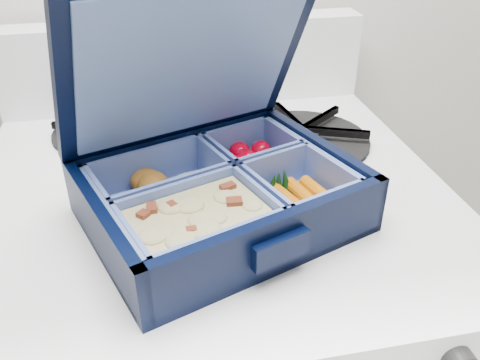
{
  "coord_description": "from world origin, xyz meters",
  "views": [
    {
      "loc": [
        0.33,
        1.21,
        1.11
      ],
      "look_at": [
        0.42,
        1.65,
        0.84
      ],
      "focal_mm": 38.0,
      "sensor_mm": 36.0,
      "label": 1
    }
  ],
  "objects": [
    {
      "name": "bento_box",
      "position": [
        0.39,
        1.64,
        0.83
      ],
      "size": [
        0.31,
        0.27,
        0.06
      ],
      "primitive_type": null,
      "rotation": [
        0.0,
        0.0,
        0.35
      ],
      "color": "black",
      "rests_on": "stove"
    },
    {
      "name": "fork",
      "position": [
        0.46,
        1.78,
        0.8
      ],
      "size": [
        0.15,
        0.1,
        0.01
      ],
      "primitive_type": null,
      "rotation": [
        0.0,
        0.0,
        -1.04
      ],
      "color": "silver",
      "rests_on": "stove"
    },
    {
      "name": "burner_grate",
      "position": [
        0.53,
        1.79,
        0.81
      ],
      "size": [
        0.23,
        0.23,
        0.03
      ],
      "primitive_type": "cylinder",
      "rotation": [
        0.0,
        0.0,
        -0.37
      ],
      "color": "black",
      "rests_on": "stove"
    },
    {
      "name": "burner_grate_rear",
      "position": [
        0.28,
        1.86,
        0.81
      ],
      "size": [
        0.16,
        0.16,
        0.02
      ],
      "primitive_type": "cylinder",
      "rotation": [
        0.0,
        0.0,
        -0.1
      ],
      "color": "black",
      "rests_on": "stove"
    }
  ]
}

